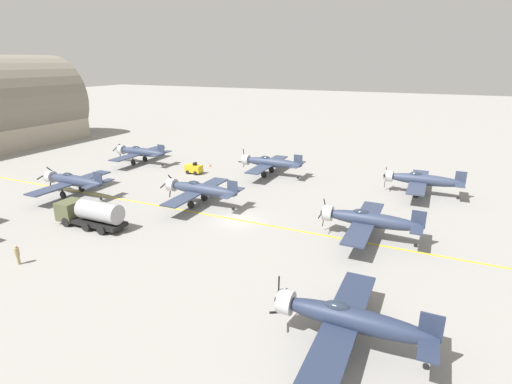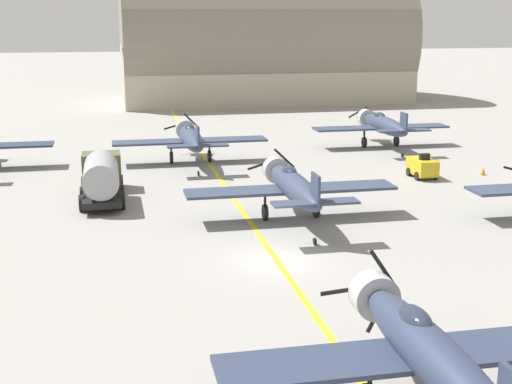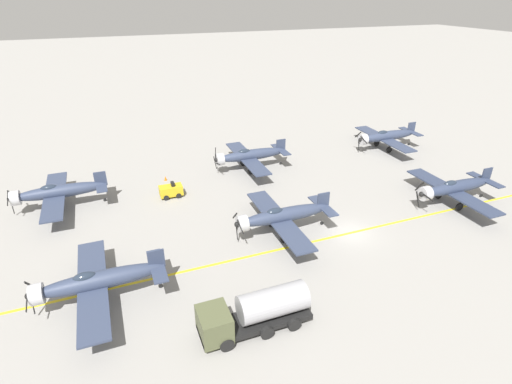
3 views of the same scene
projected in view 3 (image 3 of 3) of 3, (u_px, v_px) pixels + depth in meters
name	position (u px, v px, depth m)	size (l,w,h in m)	color
ground_plane	(350.00, 233.00, 39.44)	(400.00, 400.00, 0.00)	gray
taxiway_stripe	(350.00, 233.00, 39.44)	(0.30, 160.00, 0.01)	yellow
airplane_near_right	(386.00, 136.00, 59.21)	(12.00, 9.98, 3.65)	#343E57
airplane_mid_center	(282.00, 216.00, 38.47)	(12.00, 9.98, 3.65)	#333E57
airplane_near_center	(454.00, 188.00, 43.91)	(12.00, 9.98, 3.65)	#2E3852
airplane_far_right	(58.00, 192.00, 42.97)	(12.00, 9.98, 3.65)	#333D56
airplane_far_center	(97.00, 281.00, 29.86)	(12.00, 9.98, 3.65)	#333D57
airplane_mid_right	(249.00, 155.00, 52.42)	(12.00, 9.98, 3.76)	#343E57
fuel_tanker	(255.00, 312.00, 27.74)	(2.68, 8.00, 2.98)	black
tow_tractor	(171.00, 190.00, 46.02)	(1.57, 2.60, 1.79)	gold
traffic_cone	(165.00, 178.00, 50.19)	(0.36, 0.36, 0.55)	orange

